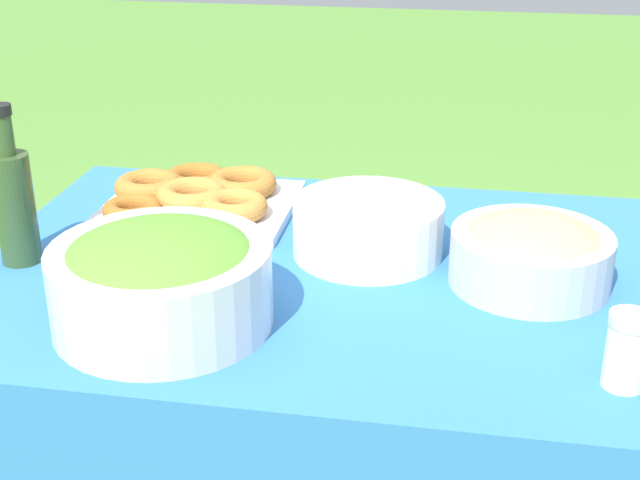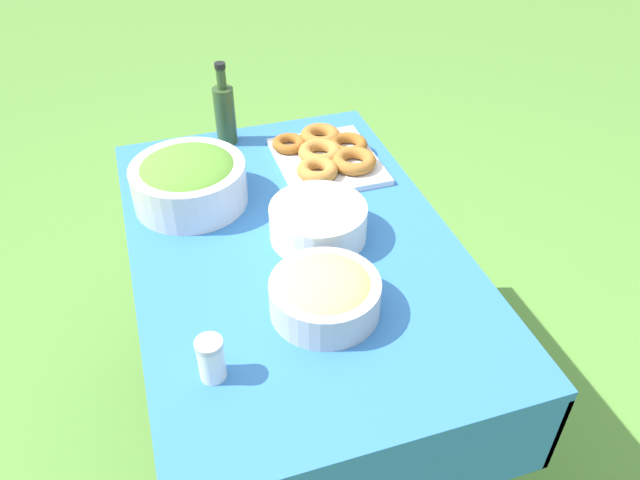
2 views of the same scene
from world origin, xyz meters
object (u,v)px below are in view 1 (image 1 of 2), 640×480
object	(u,v)px
salad_bowl	(161,277)
donut_platter	(197,197)
olive_oil_bottle	(14,202)
pasta_bowl	(531,253)
plate_stack	(367,228)

from	to	relation	value
salad_bowl	donut_platter	size ratio (longest dim) A/B	0.89
olive_oil_bottle	donut_platter	bearing A→B (deg)	50.52
pasta_bowl	plate_stack	distance (m)	0.24
salad_bowl	plate_stack	world-z (taller)	salad_bowl
pasta_bowl	plate_stack	size ratio (longest dim) A/B	1.00
pasta_bowl	olive_oil_bottle	size ratio (longest dim) A/B	0.94
pasta_bowl	plate_stack	bearing A→B (deg)	165.06
pasta_bowl	donut_platter	world-z (taller)	pasta_bowl
salad_bowl	donut_platter	world-z (taller)	salad_bowl
olive_oil_bottle	plate_stack	bearing A→B (deg)	12.96
salad_bowl	donut_platter	bearing A→B (deg)	100.91
plate_stack	olive_oil_bottle	world-z (taller)	olive_oil_bottle
salad_bowl	pasta_bowl	size ratio (longest dim) A/B	1.26
plate_stack	olive_oil_bottle	bearing A→B (deg)	-167.04
olive_oil_bottle	salad_bowl	bearing A→B (deg)	-28.15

